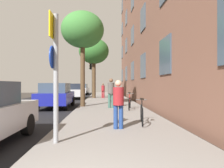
{
  "coord_description": "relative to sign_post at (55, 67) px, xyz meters",
  "views": [
    {
      "loc": [
        0.59,
        -1.95,
        1.55
      ],
      "look_at": [
        1.12,
        9.41,
        1.57
      ],
      "focal_mm": 32.07,
      "sensor_mm": 36.0,
      "label": 1
    }
  ],
  "objects": [
    {
      "name": "ground_plane",
      "position": [
        -1.82,
        11.99,
        -1.98
      ],
      "size": [
        41.8,
        41.8,
        0.0
      ],
      "primitive_type": "plane",
      "color": "#332D28"
    },
    {
      "name": "road_asphalt",
      "position": [
        -3.92,
        11.99,
        -1.98
      ],
      "size": [
        7.0,
        38.0,
        0.01
      ],
      "primitive_type": "cube",
      "color": "black",
      "rests_on": "ground"
    },
    {
      "name": "sidewalk",
      "position": [
        1.68,
        11.99,
        -1.92
      ],
      "size": [
        4.2,
        38.0,
        0.12
      ],
      "primitive_type": "cube",
      "color": "gray",
      "rests_on": "ground"
    },
    {
      "name": "sign_post",
      "position": [
        0.0,
        0.0,
        0.0
      ],
      "size": [
        0.16,
        0.6,
        3.16
      ],
      "color": "gray",
      "rests_on": "sidewalk"
    },
    {
      "name": "traffic_light",
      "position": [
        -0.1,
        17.83,
        0.85
      ],
      "size": [
        0.43,
        0.24,
        3.97
      ],
      "color": "black",
      "rests_on": "sidewalk"
    },
    {
      "name": "tree_near",
      "position": [
        -0.13,
        8.1,
        3.06
      ],
      "size": [
        2.77,
        2.77,
        6.16
      ],
      "color": "#4C3823",
      "rests_on": "sidewalk"
    },
    {
      "name": "tree_far",
      "position": [
        0.24,
        16.22,
        3.03
      ],
      "size": [
        3.16,
        3.16,
        6.3
      ],
      "color": "#4C3823",
      "rests_on": "sidewalk"
    },
    {
      "name": "bicycle_0",
      "position": [
        2.59,
        2.24,
        -1.5
      ],
      "size": [
        0.43,
        1.66,
        0.94
      ],
      "color": "black",
      "rests_on": "sidewalk"
    },
    {
      "name": "bicycle_1",
      "position": [
        2.72,
        6.45,
        -1.48
      ],
      "size": [
        0.5,
        1.77,
        0.99
      ],
      "color": "black",
      "rests_on": "sidewalk"
    },
    {
      "name": "bicycle_2",
      "position": [
        2.14,
        9.64,
        -1.48
      ],
      "size": [
        0.42,
        1.79,
        0.99
      ],
      "color": "black",
      "rests_on": "sidewalk"
    },
    {
      "name": "bicycle_3",
      "position": [
        2.68,
        13.89,
        -1.51
      ],
      "size": [
        0.42,
        1.64,
        0.92
      ],
      "color": "black",
      "rests_on": "sidewalk"
    },
    {
      "name": "pedestrian_0",
      "position": [
        1.68,
        1.46,
        -0.97
      ],
      "size": [
        0.36,
        0.36,
        1.57
      ],
      "color": "navy",
      "rests_on": "sidewalk"
    },
    {
      "name": "pedestrian_1",
      "position": [
        1.68,
        7.23,
        -0.84
      ],
      "size": [
        0.42,
        0.42,
        1.79
      ],
      "color": "#33594C",
      "rests_on": "sidewalk"
    },
    {
      "name": "pedestrian_2",
      "position": [
        1.21,
        15.92,
        -0.99
      ],
      "size": [
        0.35,
        0.35,
        1.53
      ],
      "color": "maroon",
      "rests_on": "sidewalk"
    },
    {
      "name": "car_1",
      "position": [
        -1.87,
        8.27,
        -1.14
      ],
      "size": [
        2.0,
        4.19,
        1.62
      ],
      "color": "navy",
      "rests_on": "road_asphalt"
    },
    {
      "name": "car_2",
      "position": [
        -1.81,
        16.6,
        -1.14
      ],
      "size": [
        1.88,
        4.16,
        1.62
      ],
      "color": "#B7B7BC",
      "rests_on": "road_asphalt"
    },
    {
      "name": "car_3",
      "position": [
        -1.97,
        24.93,
        -1.14
      ],
      "size": [
        1.99,
        4.56,
        1.62
      ],
      "color": "#B7B7BC",
      "rests_on": "road_asphalt"
    }
  ]
}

